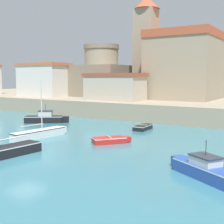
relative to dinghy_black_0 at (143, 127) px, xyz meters
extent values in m
plane|color=teal|center=(-1.71, -15.68, -0.28)|extent=(200.00, 200.00, 0.00)
cube|color=gray|center=(-1.71, 24.78, 0.89)|extent=(120.00, 40.00, 2.35)
cube|color=black|center=(0.01, -0.13, -0.03)|extent=(1.39, 2.81, 0.51)
cube|color=black|center=(-0.08, 1.53, -0.03)|extent=(0.72, 0.60, 0.44)
cube|color=white|center=(0.01, -0.13, 0.19)|extent=(1.41, 2.84, 0.07)
cube|color=#997F5B|center=(0.01, -0.13, 0.27)|extent=(1.08, 0.25, 0.08)
cube|color=red|center=(0.70, -8.16, -0.02)|extent=(2.81, 3.07, 0.53)
cube|color=red|center=(1.78, -6.79, -0.02)|extent=(0.92, 0.89, 0.45)
cube|color=white|center=(0.70, -8.16, 0.21)|extent=(2.83, 3.10, 0.07)
cube|color=#997F5B|center=(0.70, -8.16, 0.29)|extent=(0.98, 0.84, 0.08)
cube|color=white|center=(-6.42, -9.72, 0.10)|extent=(1.75, 5.85, 0.77)
cube|color=white|center=(-6.11, -6.59, 0.10)|extent=(0.70, 0.59, 0.66)
cube|color=black|center=(-6.42, -9.72, 0.45)|extent=(1.77, 5.91, 0.07)
cylinder|color=silver|center=(-6.38, -9.29, 2.94)|extent=(0.10, 0.10, 4.89)
cylinder|color=silver|center=(-6.49, -10.44, 1.04)|extent=(0.34, 2.59, 0.08)
cube|color=black|center=(-3.20, -16.35, 0.09)|extent=(1.98, 5.92, 0.75)
cube|color=white|center=(-3.20, -16.35, 0.43)|extent=(2.00, 5.98, 0.07)
cylinder|color=silver|center=(-3.14, -15.63, 1.02)|extent=(0.31, 2.61, 0.08)
cube|color=black|center=(-13.44, -1.90, 0.13)|extent=(4.94, 4.30, 0.83)
cube|color=black|center=(-11.18, -0.25, 0.13)|extent=(1.27, 1.31, 0.71)
cube|color=white|center=(-13.44, -1.90, 0.51)|extent=(4.99, 4.34, 0.07)
cube|color=silver|center=(-13.25, -1.76, 0.87)|extent=(2.16, 2.10, 0.64)
cube|color=#2D333D|center=(-13.25, -1.76, 1.23)|extent=(2.33, 2.26, 0.08)
cylinder|color=black|center=(-13.25, -1.76, 1.72)|extent=(0.04, 0.04, 0.90)
cube|color=#284C9E|center=(10.85, -13.26, 0.11)|extent=(4.73, 3.72, 0.78)
cube|color=#284C9E|center=(8.59, -11.87, 0.11)|extent=(1.03, 1.08, 0.66)
cube|color=white|center=(10.85, -13.26, 0.46)|extent=(4.78, 3.76, 0.07)
cube|color=silver|center=(10.65, -13.14, 0.73)|extent=(1.98, 1.82, 0.46)
cube|color=#2D333D|center=(10.65, -13.14, 1.00)|extent=(2.14, 1.96, 0.08)
cylinder|color=black|center=(10.65, -13.14, 1.49)|extent=(0.04, 0.04, 0.90)
cube|color=gray|center=(-1.71, 19.81, 6.82)|extent=(10.06, 14.49, 9.52)
cube|color=#B25133|center=(-1.71, 19.81, 12.18)|extent=(10.26, 14.78, 1.20)
cube|color=gray|center=(-8.46, 17.64, 9.52)|extent=(3.44, 3.44, 14.92)
cone|color=#B25133|center=(-8.46, 17.64, 17.98)|extent=(4.48, 4.48, 2.00)
cube|color=gray|center=(-17.71, 17.68, 4.88)|extent=(11.08, 11.08, 5.64)
cylinder|color=gray|center=(-17.71, 17.68, 6.41)|extent=(6.28, 6.28, 8.69)
cylinder|color=gray|center=(-17.71, 17.68, 11.15)|extent=(6.59, 6.59, 0.80)
cube|color=silver|center=(-25.71, 10.65, 4.83)|extent=(8.93, 5.20, 5.54)
cube|color=#C1663D|center=(-25.71, 10.65, 7.85)|extent=(9.38, 5.46, 0.50)
cube|color=#BCB29E|center=(-9.71, 9.62, 3.88)|extent=(8.75, 4.60, 3.64)
cube|color=#9E472D|center=(-9.71, 9.62, 5.95)|extent=(9.19, 4.83, 0.50)
camera|label=1|loc=(15.55, -31.05, 5.57)|focal=50.00mm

